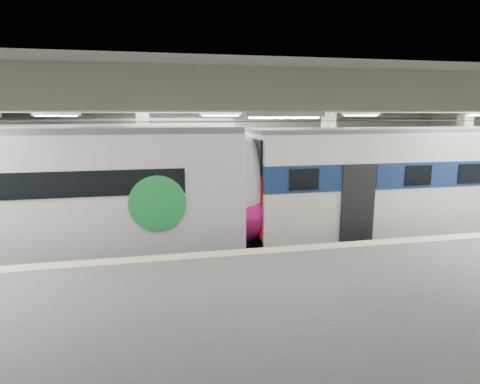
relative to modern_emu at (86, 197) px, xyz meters
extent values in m
cube|color=black|center=(4.88, 0.00, -2.28)|extent=(36.00, 24.00, 0.10)
cube|color=silver|center=(4.88, 0.00, 3.32)|extent=(36.00, 24.00, 0.20)
cube|color=beige|center=(4.88, 10.00, 0.52)|extent=(30.00, 0.10, 5.50)
cube|color=beige|center=(4.88, -10.00, 0.52)|extent=(30.00, 0.10, 5.50)
cube|color=#57575A|center=(4.88, -6.50, -1.68)|extent=(30.00, 7.00, 1.10)
cube|color=beige|center=(4.88, -3.25, -1.12)|extent=(30.00, 0.50, 0.02)
cube|color=beige|center=(1.88, 3.00, 0.52)|extent=(0.50, 0.50, 5.50)
cube|color=beige|center=(9.88, 3.00, 0.52)|extent=(0.50, 0.50, 5.50)
cube|color=beige|center=(16.88, 3.00, 0.52)|extent=(0.50, 0.50, 5.50)
cube|color=beige|center=(4.88, 0.00, 3.02)|extent=(30.00, 18.00, 0.50)
cube|color=#59544C|center=(4.88, 0.00, -2.15)|extent=(30.00, 1.52, 0.16)
cube|color=#59544C|center=(4.88, 5.50, -2.15)|extent=(30.00, 1.52, 0.16)
cylinder|color=black|center=(4.88, 0.00, 2.47)|extent=(30.00, 0.03, 0.03)
cylinder|color=black|center=(4.88, 5.50, 2.47)|extent=(30.00, 0.03, 0.03)
cube|color=white|center=(4.88, -2.00, 2.69)|extent=(26.00, 8.40, 0.12)
cube|color=silver|center=(-1.26, 0.00, 0.19)|extent=(12.80, 2.86, 3.84)
ellipsoid|color=silver|center=(5.14, 0.00, 0.19)|extent=(2.26, 2.80, 3.76)
ellipsoid|color=#C21068|center=(5.26, 0.00, -0.66)|extent=(2.40, 2.86, 2.30)
cylinder|color=green|center=(2.33, -1.46, 0.00)|extent=(1.77, 0.06, 1.77)
cube|color=#4C4C51|center=(-1.26, 0.00, 2.21)|extent=(12.80, 2.34, 0.20)
cube|color=black|center=(-1.26, 0.00, -1.88)|extent=(12.80, 2.00, 0.70)
cube|color=white|center=(12.38, 0.00, 0.15)|extent=(13.23, 2.90, 3.77)
cube|color=navy|center=(12.38, 0.00, 0.60)|extent=(13.27, 2.96, 0.92)
cube|color=#B30B0D|center=(5.72, 0.00, -0.38)|extent=(0.08, 2.47, 2.07)
cube|color=black|center=(5.72, 0.00, 1.21)|extent=(0.08, 2.32, 1.36)
cube|color=#4C4C51|center=(12.38, 0.00, 2.11)|extent=(13.23, 2.26, 0.16)
cube|color=black|center=(12.38, 0.00, -1.88)|extent=(13.23, 2.03, 0.70)
cube|color=silver|center=(-1.56, 5.50, 0.29)|extent=(14.89, 3.05, 4.04)
cube|color=green|center=(-1.56, 5.50, 0.82)|extent=(14.93, 3.11, 0.85)
cube|color=#4C4C51|center=(-1.56, 5.50, 2.41)|extent=(14.88, 2.52, 0.16)
cube|color=black|center=(-1.56, 5.50, -1.93)|extent=(14.89, 2.73, 0.60)
camera|label=1|loc=(2.34, -13.80, 2.74)|focal=30.00mm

